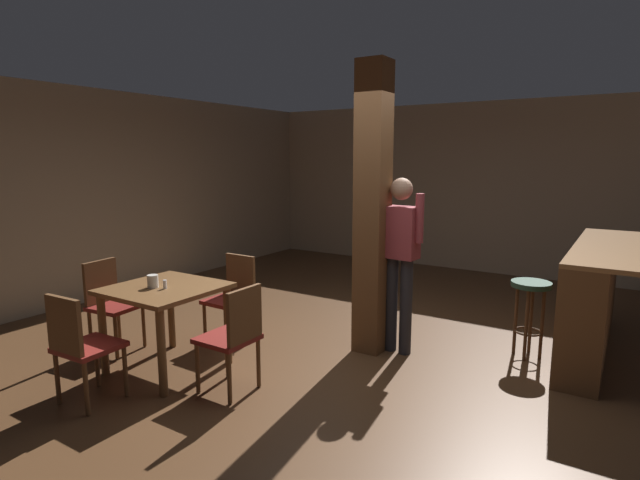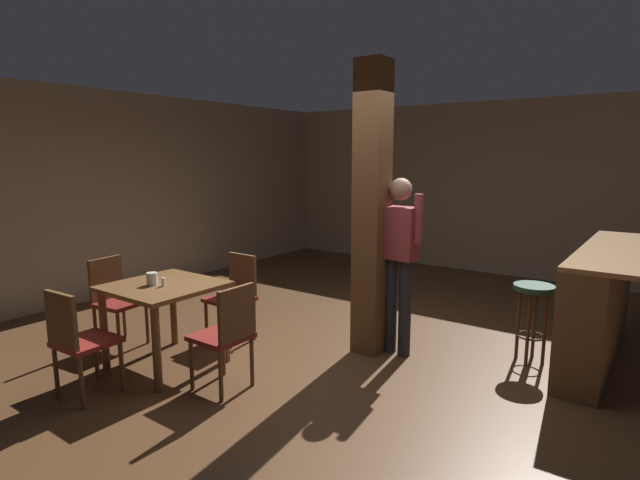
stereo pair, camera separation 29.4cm
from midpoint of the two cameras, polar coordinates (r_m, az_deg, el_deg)
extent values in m
plane|color=#4C301C|center=(4.86, 2.15, -13.72)|extent=(10.80, 10.80, 0.00)
cube|color=gray|center=(8.67, 17.46, 5.67)|extent=(8.00, 0.10, 2.80)
cube|color=gray|center=(7.36, -25.86, 4.54)|extent=(0.10, 9.00, 2.80)
cube|color=brown|center=(4.81, 4.27, 3.32)|extent=(0.28, 0.28, 2.80)
cube|color=brown|center=(4.72, -19.04, -5.28)|extent=(0.91, 0.91, 0.04)
cylinder|color=brown|center=(4.80, -12.27, -9.56)|extent=(0.07, 0.07, 0.73)
cylinder|color=brown|center=(5.34, -18.18, -7.84)|extent=(0.07, 0.07, 0.73)
cylinder|color=brown|center=(4.32, -19.56, -12.06)|extent=(0.07, 0.07, 0.73)
cylinder|color=brown|center=(4.92, -25.16, -9.78)|extent=(0.07, 0.07, 0.73)
cube|color=maroon|center=(5.28, -12.00, -6.82)|extent=(0.43, 0.43, 0.04)
cube|color=brown|center=(5.35, -10.62, -4.06)|extent=(0.38, 0.04, 0.45)
cylinder|color=brown|center=(5.11, -11.93, -10.01)|extent=(0.04, 0.04, 0.43)
cylinder|color=brown|center=(5.36, -14.60, -9.21)|extent=(0.04, 0.04, 0.43)
cylinder|color=brown|center=(5.35, -9.23, -9.04)|extent=(0.04, 0.04, 0.43)
cylinder|color=brown|center=(5.58, -11.91, -8.33)|extent=(0.04, 0.04, 0.43)
cube|color=maroon|center=(4.24, -12.53, -10.95)|extent=(0.42, 0.42, 0.04)
cube|color=brown|center=(4.04, -10.71, -8.56)|extent=(0.04, 0.38, 0.45)
cylinder|color=brown|center=(4.34, -15.79, -13.83)|extent=(0.04, 0.04, 0.43)
cylinder|color=brown|center=(4.55, -12.41, -12.53)|extent=(0.04, 0.04, 0.43)
cylinder|color=brown|center=(4.10, -12.43, -15.10)|extent=(0.04, 0.04, 0.43)
cylinder|color=brown|center=(4.33, -9.05, -13.62)|extent=(0.04, 0.04, 0.43)
cube|color=maroon|center=(5.42, -23.76, -7.00)|extent=(0.46, 0.46, 0.04)
cube|color=brown|center=(5.51, -25.20, -4.42)|extent=(0.08, 0.38, 0.45)
cylinder|color=brown|center=(5.47, -20.98, -9.15)|extent=(0.04, 0.04, 0.43)
cylinder|color=brown|center=(5.26, -23.81, -10.10)|extent=(0.04, 0.04, 0.43)
cylinder|color=brown|center=(5.72, -23.40, -8.48)|extent=(0.04, 0.04, 0.43)
cylinder|color=brown|center=(5.52, -26.19, -9.35)|extent=(0.04, 0.04, 0.43)
cube|color=maroon|center=(4.43, -26.62, -10.89)|extent=(0.44, 0.44, 0.04)
cube|color=brown|center=(4.26, -29.00, -8.66)|extent=(0.38, 0.05, 0.45)
cylinder|color=brown|center=(4.73, -25.83, -12.43)|extent=(0.04, 0.04, 0.43)
cylinder|color=brown|center=(4.46, -23.19, -13.57)|extent=(0.04, 0.04, 0.43)
cylinder|color=brown|center=(4.56, -29.53, -13.55)|extent=(0.04, 0.04, 0.43)
cylinder|color=brown|center=(4.28, -27.04, -14.85)|extent=(0.04, 0.04, 0.43)
cylinder|color=beige|center=(4.70, -20.29, -4.46)|extent=(0.10, 0.10, 0.11)
cylinder|color=silver|center=(4.63, -19.07, -4.82)|extent=(0.03, 0.03, 0.08)
cube|color=maroon|center=(4.81, 7.46, 0.86)|extent=(0.36, 0.23, 0.50)
sphere|color=#997056|center=(4.76, 7.57, 5.80)|extent=(0.23, 0.23, 0.21)
cylinder|color=#232328|center=(4.93, 8.09, -7.58)|extent=(0.13, 0.13, 0.95)
cylinder|color=#232328|center=(5.01, 6.48, -7.28)|extent=(0.13, 0.13, 0.95)
cylinder|color=maroon|center=(4.69, 9.56, 2.45)|extent=(0.09, 0.09, 0.46)
cylinder|color=maroon|center=(4.89, 5.52, 2.81)|extent=(0.09, 0.09, 0.46)
cube|color=brown|center=(5.48, 28.69, -0.73)|extent=(0.56, 2.37, 0.04)
cube|color=brown|center=(5.60, 27.22, -6.05)|extent=(0.36, 2.37, 1.03)
cylinder|color=#1E3828|center=(5.09, 21.50, -4.75)|extent=(0.37, 0.37, 0.05)
torus|color=#422816|center=(5.22, 21.18, -9.73)|extent=(0.26, 0.26, 0.02)
cylinder|color=#422816|center=(5.31, 21.50, -8.37)|extent=(0.03, 0.03, 0.69)
cylinder|color=#422816|center=(5.08, 20.97, -9.12)|extent=(0.03, 0.03, 0.69)
cylinder|color=#422816|center=(5.18, 22.55, -8.89)|extent=(0.03, 0.03, 0.69)
cylinder|color=#422816|center=(5.22, 19.95, -8.58)|extent=(0.03, 0.03, 0.69)
camera|label=1|loc=(0.15, -91.68, -0.28)|focal=28.00mm
camera|label=2|loc=(0.15, 88.32, 0.28)|focal=28.00mm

